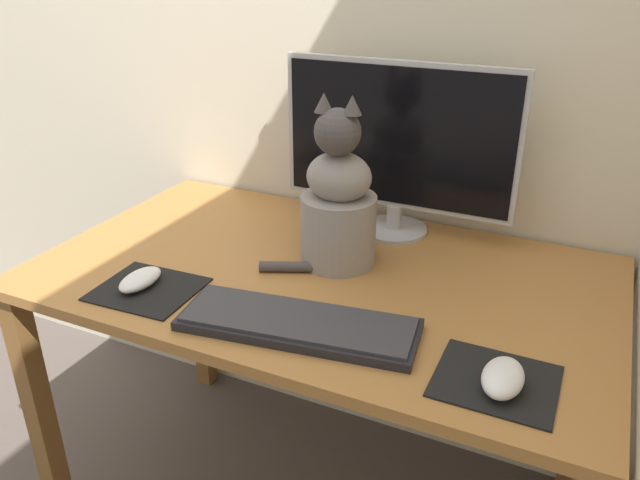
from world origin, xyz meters
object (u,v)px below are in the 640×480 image
monitor (398,144)px  computer_mouse_right (503,378)px  keyboard (298,324)px  cat (338,204)px  computer_mouse_left (140,279)px

monitor → computer_mouse_right: size_ratio=5.23×
monitor → computer_mouse_right: monitor is taller
keyboard → computer_mouse_right: computer_mouse_right is taller
monitor → cat: monitor is taller
computer_mouse_right → cat: size_ratio=0.29×
monitor → computer_mouse_left: (-0.39, -0.50, -0.21)m
cat → computer_mouse_left: bearing=-142.4°
monitor → cat: (-0.06, -0.22, -0.09)m
computer_mouse_left → cat: bearing=41.1°
monitor → keyboard: bearing=-91.8°
monitor → computer_mouse_left: 0.67m
keyboard → computer_mouse_right: bearing=-10.9°
monitor → cat: bearing=-105.7°
computer_mouse_right → computer_mouse_left: bearing=178.5°
keyboard → computer_mouse_left: computer_mouse_left is taller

